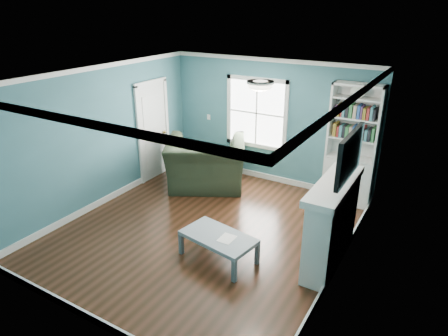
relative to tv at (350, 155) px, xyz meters
The scene contains 13 objects.
floor 2.80m from the tv, behind, with size 5.00×5.00×0.00m, color black.
room_walls 2.21m from the tv, behind, with size 5.00×5.00×5.00m.
trim 2.26m from the tv, behind, with size 4.50×5.00×2.60m.
window 3.40m from the tv, 137.57° to the left, with size 1.40×0.06×1.50m.
bookshelf 2.29m from the tv, 101.57° to the left, with size 0.90×0.35×2.31m.
fireplace 1.10m from the tv, behind, with size 0.44×1.58×1.30m.
tv is the anchor object (origin of this frame).
door 4.63m from the tv, 164.80° to the left, with size 0.12×0.98×2.17m.
ceiling_fixture 1.54m from the tv, behind, with size 0.38×0.38×0.15m.
light_switch 4.38m from the tv, 148.30° to the left, with size 0.08×0.01×0.12m, color white.
recliner 3.55m from the tv, 157.65° to the left, with size 1.57×1.02×1.37m, color black.
coffee_table 2.23m from the tv, 153.77° to the right, with size 1.19×0.78×0.40m.
paper_sheet 2.10m from the tv, 151.09° to the right, with size 0.21×0.27×0.00m, color white.
Camera 1 is at (3.28, -4.91, 3.59)m, focal length 32.00 mm.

